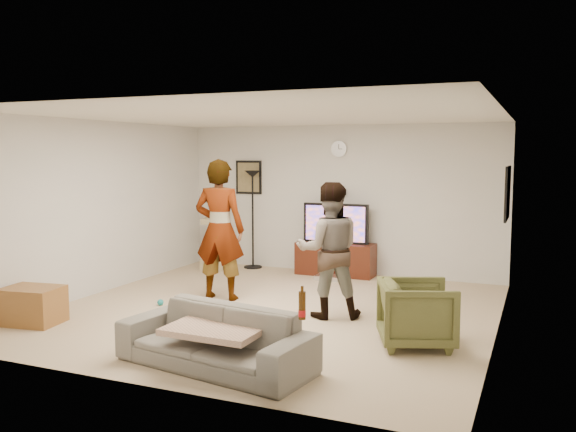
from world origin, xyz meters
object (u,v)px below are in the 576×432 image
at_px(tv, 336,223).
at_px(person_right, 329,250).
at_px(cat_tree, 214,234).
at_px(sofa, 215,338).
at_px(armchair, 417,314).
at_px(floor_lamp, 253,220).
at_px(side_table, 32,305).
at_px(person_left, 220,230).
at_px(beer_bottle, 302,305).
at_px(tv_stand, 335,259).

relative_size(tv, person_right, 0.66).
relative_size(cat_tree, sofa, 0.65).
bearing_deg(armchair, floor_lamp, 26.40).
distance_m(cat_tree, side_table, 3.87).
height_order(person_left, sofa, person_left).
xyz_separation_m(sofa, armchair, (1.64, 1.39, 0.07)).
distance_m(person_right, side_table, 3.63).
relative_size(tv, person_left, 0.57).
height_order(sofa, side_table, sofa).
height_order(tv, armchair, tv).
bearing_deg(person_left, cat_tree, -65.26).
xyz_separation_m(cat_tree, person_right, (2.89, -2.17, 0.21)).
xyz_separation_m(floor_lamp, person_right, (2.30, -2.54, -0.02)).
xyz_separation_m(floor_lamp, beer_bottle, (2.78, -4.65, -0.17)).
height_order(tv_stand, armchair, armchair).
xyz_separation_m(cat_tree, armchair, (4.11, -2.89, -0.28)).
distance_m(tv_stand, sofa, 4.61).
bearing_deg(tv_stand, tv, 0.00).
xyz_separation_m(person_left, armchair, (2.93, -1.01, -0.63)).
height_order(floor_lamp, side_table, floor_lamp).
bearing_deg(sofa, person_left, 127.80).
xyz_separation_m(armchair, side_table, (-4.39, -0.94, -0.13)).
bearing_deg(sofa, tv, 103.61).
height_order(tv_stand, tv, tv).
xyz_separation_m(person_right, armchair, (1.23, -0.72, -0.49)).
bearing_deg(tv, beer_bottle, -75.17).
xyz_separation_m(beer_bottle, side_table, (-3.64, 0.44, -0.47)).
bearing_deg(sofa, side_table, -179.63).
distance_m(floor_lamp, armchair, 4.83).
bearing_deg(cat_tree, armchair, -35.12).
distance_m(person_left, side_table, 2.56).
relative_size(cat_tree, person_right, 0.74).
height_order(beer_bottle, side_table, beer_bottle).
bearing_deg(sofa, beer_bottle, 9.50).
bearing_deg(armchair, cat_tree, 34.01).
distance_m(tv_stand, person_left, 2.50).
bearing_deg(side_table, tv_stand, 59.77).
bearing_deg(cat_tree, beer_bottle, -51.86).
height_order(tv, beer_bottle, tv).
distance_m(tv_stand, side_table, 4.81).
height_order(person_right, armchair, person_right).
bearing_deg(person_left, sofa, 110.90).
distance_m(floor_lamp, side_table, 4.34).
relative_size(beer_bottle, side_table, 0.38).
xyz_separation_m(tv_stand, side_table, (-2.42, -4.16, -0.05)).
distance_m(tv_stand, person_right, 2.67).
height_order(person_left, person_right, person_left).
bearing_deg(floor_lamp, person_right, -47.83).
xyz_separation_m(cat_tree, person_left, (1.18, -1.88, 0.35)).
relative_size(cat_tree, beer_bottle, 5.00).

